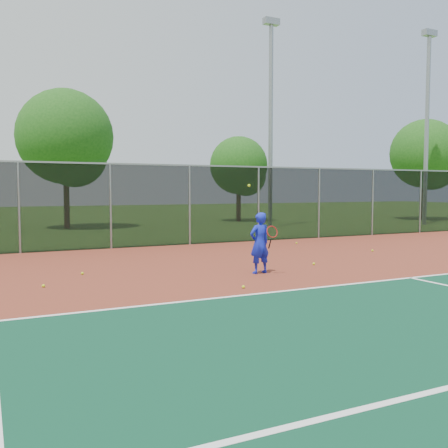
% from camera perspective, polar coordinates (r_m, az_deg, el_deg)
% --- Properties ---
extents(court_apron, '(30.00, 20.00, 0.02)m').
position_cam_1_polar(court_apron, '(10.56, 16.91, -7.71)').
color(court_apron, maroon).
rests_on(court_apron, ground).
extents(fence_back, '(30.00, 0.06, 3.03)m').
position_cam_1_polar(fence_back, '(18.95, -3.95, 2.30)').
color(fence_back, black).
rests_on(fence_back, court_apron).
extents(tennis_player, '(0.60, 0.62, 2.23)m').
position_cam_1_polar(tennis_player, '(12.46, 4.10, -2.16)').
color(tennis_player, '#1623CF').
rests_on(tennis_player, court_apron).
extents(practice_ball_0, '(0.07, 0.07, 0.07)m').
position_cam_1_polar(practice_ball_0, '(10.65, 2.23, -7.20)').
color(practice_ball_0, '#C4E81B').
rests_on(practice_ball_0, court_apron).
extents(practice_ball_1, '(0.07, 0.07, 0.07)m').
position_cam_1_polar(practice_ball_1, '(14.10, 10.23, -4.49)').
color(practice_ball_1, '#C4E81B').
rests_on(practice_ball_1, court_apron).
extents(practice_ball_2, '(0.07, 0.07, 0.07)m').
position_cam_1_polar(practice_ball_2, '(11.43, -19.94, -6.66)').
color(practice_ball_2, '#C4E81B').
rests_on(practice_ball_2, court_apron).
extents(practice_ball_3, '(0.07, 0.07, 0.07)m').
position_cam_1_polar(practice_ball_3, '(17.58, 16.60, -2.92)').
color(practice_ball_3, '#C4E81B').
rests_on(practice_ball_3, court_apron).
extents(practice_ball_5, '(0.07, 0.07, 0.07)m').
position_cam_1_polar(practice_ball_5, '(12.80, -15.89, -5.45)').
color(practice_ball_5, '#C4E81B').
rests_on(practice_ball_5, court_apron).
extents(practice_ball_7, '(0.07, 0.07, 0.07)m').
position_cam_1_polar(practice_ball_7, '(19.38, 8.29, -2.16)').
color(practice_ball_7, '#C4E81B').
rests_on(practice_ball_7, court_apron).
extents(floodlight_n, '(0.90, 0.40, 11.42)m').
position_cam_1_polar(floodlight_n, '(28.31, 5.36, 12.83)').
color(floodlight_n, gray).
rests_on(floodlight_n, ground).
extents(floodlight_ne, '(0.90, 0.40, 11.42)m').
position_cam_1_polar(floodlight_ne, '(32.49, 22.20, 11.41)').
color(floodlight_ne, gray).
rests_on(floodlight_ne, ground).
extents(tree_back_left, '(5.08, 5.08, 7.46)m').
position_cam_1_polar(tree_back_left, '(28.23, -17.46, 9.02)').
color(tree_back_left, '#3B2415').
rests_on(tree_back_left, ground).
extents(tree_back_mid, '(3.81, 3.81, 5.60)m').
position_cam_1_polar(tree_back_mid, '(33.03, 1.89, 6.41)').
color(tree_back_mid, '#3B2415').
rests_on(tree_back_mid, ground).
extents(tree_back_right, '(4.72, 4.72, 6.93)m').
position_cam_1_polar(tree_back_right, '(37.42, 22.15, 7.12)').
color(tree_back_right, '#3B2415').
rests_on(tree_back_right, ground).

